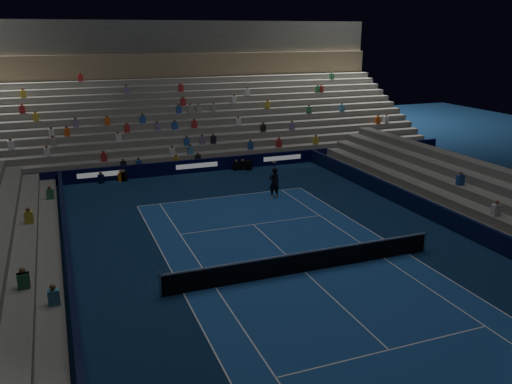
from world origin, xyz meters
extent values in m
plane|color=#0B2144|center=(0.00, 0.00, 0.00)|extent=(90.00, 90.00, 0.00)
cube|color=#19468D|center=(0.00, 0.00, 0.01)|extent=(10.97, 23.77, 0.01)
cube|color=black|center=(0.00, 18.50, 0.50)|extent=(44.00, 0.25, 1.00)
cube|color=black|center=(9.70, 0.00, 0.50)|extent=(0.25, 37.00, 1.00)
cube|color=black|center=(-9.70, 0.00, 0.50)|extent=(0.25, 37.00, 1.00)
cube|color=slate|center=(0.00, 19.50, 0.25)|extent=(44.00, 1.00, 0.50)
cube|color=slate|center=(0.00, 20.50, 0.50)|extent=(44.00, 1.00, 1.00)
cube|color=slate|center=(0.00, 21.50, 0.75)|extent=(44.00, 1.00, 1.50)
cube|color=slate|center=(0.00, 22.50, 1.00)|extent=(44.00, 1.00, 2.00)
cube|color=slate|center=(0.00, 23.50, 1.25)|extent=(44.00, 1.00, 2.50)
cube|color=slate|center=(0.00, 24.50, 1.50)|extent=(44.00, 1.00, 3.00)
cube|color=slate|center=(0.00, 25.50, 1.75)|extent=(44.00, 1.00, 3.50)
cube|color=slate|center=(0.00, 26.50, 2.00)|extent=(44.00, 1.00, 4.00)
cube|color=slate|center=(0.00, 27.50, 2.25)|extent=(44.00, 1.00, 4.50)
cube|color=slate|center=(0.00, 28.50, 2.50)|extent=(44.00, 1.00, 5.00)
cube|color=slate|center=(0.00, 29.50, 2.75)|extent=(44.00, 1.00, 5.50)
cube|color=slate|center=(0.00, 30.50, 3.00)|extent=(44.00, 1.00, 6.00)
cube|color=#827050|center=(0.00, 31.60, 7.10)|extent=(44.00, 0.60, 2.20)
cube|color=#4C4C49|center=(0.00, 33.00, 9.70)|extent=(44.00, 2.40, 3.00)
cube|color=slate|center=(10.50, 0.00, 0.25)|extent=(1.00, 37.00, 0.50)
cube|color=slate|center=(11.50, 0.00, 0.50)|extent=(1.00, 37.00, 1.00)
cube|color=slate|center=(-10.50, 0.00, 0.25)|extent=(1.00, 37.00, 0.50)
cube|color=slate|center=(-11.50, 0.00, 0.50)|extent=(1.00, 37.00, 1.00)
cylinder|color=#B2B2B7|center=(-6.40, 0.00, 0.55)|extent=(0.10, 0.10, 1.10)
cylinder|color=#B2B2B7|center=(6.40, 0.00, 0.55)|extent=(0.10, 0.10, 1.10)
cube|color=black|center=(0.00, 0.00, 0.45)|extent=(12.80, 0.03, 0.90)
cube|color=white|center=(0.00, 0.00, 0.94)|extent=(12.80, 0.04, 0.08)
imported|color=black|center=(3.00, 10.58, 0.98)|extent=(0.71, 0.47, 1.96)
cube|color=black|center=(3.86, 17.91, 0.34)|extent=(0.71, 0.76, 0.67)
cylinder|color=black|center=(3.86, 17.43, 0.54)|extent=(0.28, 0.38, 0.16)
camera|label=1|loc=(-9.64, -19.07, 10.20)|focal=36.99mm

